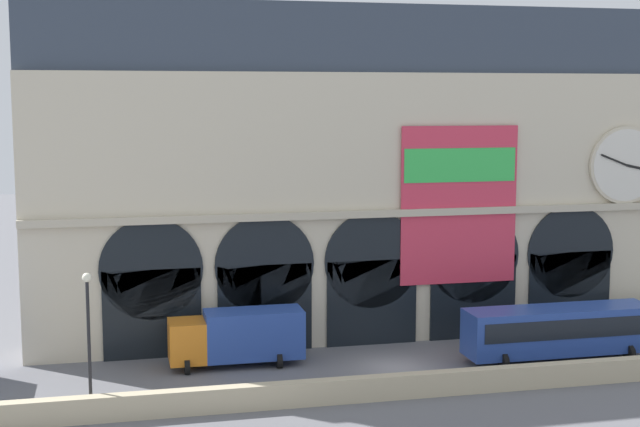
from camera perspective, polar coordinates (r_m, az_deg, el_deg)
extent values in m
plane|color=slate|center=(51.50, 4.81, -9.62)|extent=(200.00, 200.00, 0.00)
cube|color=#BCAD8C|center=(46.86, 6.69, -10.60)|extent=(90.00, 0.70, 1.22)
cube|color=beige|center=(56.50, 2.69, 0.44)|extent=(40.69, 4.26, 16.44)
cube|color=#333D4C|center=(56.48, 2.67, 10.86)|extent=(40.69, 3.66, 4.08)
cube|color=black|center=(53.32, -10.49, -6.23)|extent=(5.61, 0.20, 5.22)
cylinder|color=black|center=(52.77, -10.55, -3.47)|extent=(5.91, 0.20, 5.91)
cube|color=black|center=(53.97, -3.47, -5.95)|extent=(5.61, 0.20, 5.22)
cylinder|color=black|center=(53.43, -3.49, -3.22)|extent=(5.91, 0.20, 5.91)
cube|color=black|center=(55.40, 3.27, -5.60)|extent=(5.61, 0.20, 5.22)
cylinder|color=black|center=(54.87, 3.29, -2.94)|extent=(5.91, 0.20, 5.91)
cube|color=black|center=(57.55, 9.58, -5.20)|extent=(5.61, 0.20, 5.22)
cylinder|color=black|center=(57.04, 9.64, -2.64)|extent=(5.91, 0.20, 5.91)
cube|color=black|center=(60.33, 15.37, -4.78)|extent=(5.61, 0.20, 5.22)
cylinder|color=black|center=(59.85, 15.45, -2.33)|extent=(5.91, 0.20, 5.91)
cylinder|color=beige|center=(60.90, 18.62, 2.90)|extent=(4.95, 0.25, 4.95)
cylinder|color=silver|center=(60.79, 18.68, 2.89)|extent=(4.59, 0.06, 4.59)
cube|color=black|center=(61.08, 19.19, 2.76)|extent=(1.27, 0.04, 0.42)
cube|color=black|center=(60.23, 17.99, 3.21)|extent=(1.86, 0.04, 0.81)
cube|color=#D8334C|center=(56.06, 8.72, 0.52)|extent=(7.45, 0.12, 9.68)
cube|color=green|center=(55.75, 8.80, 3.02)|extent=(7.15, 0.04, 2.06)
cube|color=#C0B49A|center=(54.34, 3.34, -0.01)|extent=(40.69, 0.50, 0.44)
cube|color=orange|center=(51.25, -8.36, -7.94)|extent=(2.00, 2.30, 2.30)
cube|color=#28479E|center=(51.61, -4.17, -7.54)|extent=(5.50, 2.30, 2.70)
cylinder|color=black|center=(50.57, -8.35, -9.50)|extent=(0.28, 0.84, 0.84)
cylinder|color=black|center=(52.55, -8.54, -8.86)|extent=(0.28, 0.84, 0.84)
cylinder|color=black|center=(51.20, -2.58, -9.22)|extent=(0.28, 0.84, 0.84)
cylinder|color=black|center=(53.15, -2.99, -8.59)|extent=(0.28, 0.84, 0.84)
cube|color=#28479E|center=(53.92, 14.75, -7.08)|extent=(11.00, 2.50, 2.60)
cube|color=black|center=(52.75, 15.41, -7.03)|extent=(10.12, 0.04, 1.10)
cylinder|color=black|center=(51.63, 11.46, -9.12)|extent=(0.28, 1.00, 1.00)
cylinder|color=black|center=(53.61, 10.46, -8.48)|extent=(0.28, 1.00, 1.00)
cylinder|color=black|center=(55.18, 18.84, -8.30)|extent=(0.28, 1.00, 1.00)
cylinder|color=black|center=(57.03, 17.64, -7.74)|extent=(0.28, 1.00, 1.00)
cylinder|color=black|center=(61.19, 18.76, -6.92)|extent=(0.28, 0.68, 0.68)
cylinder|color=black|center=(44.33, -14.29, -8.27)|extent=(0.16, 0.16, 6.50)
sphere|color=#F2EDCC|center=(43.55, -14.44, -3.92)|extent=(0.44, 0.44, 0.44)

